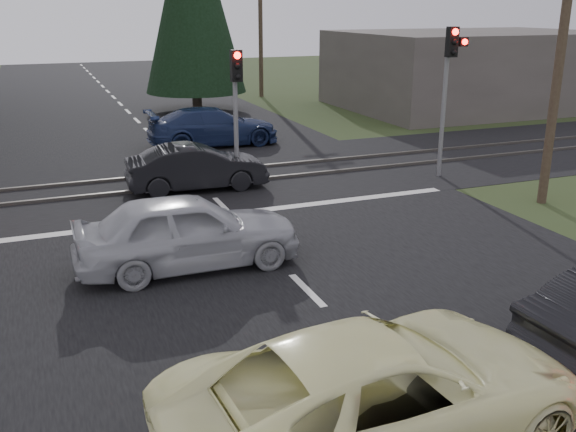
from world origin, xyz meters
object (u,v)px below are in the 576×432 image
utility_pole_near (564,29)px  silver_car (188,231)px  dark_car_far (197,168)px  cream_coupe (379,391)px  blue_sedan (213,127)px  traffic_signal_right (450,73)px  traffic_signal_center (236,95)px  utility_pole_far (173,12)px  utility_pole_mid (260,16)px

utility_pole_near → silver_car: bearing=-174.7°
dark_car_far → cream_coupe: bearing=178.8°
cream_coupe → blue_sedan: bearing=-13.0°
utility_pole_near → cream_coupe: bearing=-141.5°
blue_sedan → utility_pole_near: bearing=-148.3°
traffic_signal_right → traffic_signal_center: bearing=169.6°
traffic_signal_center → silver_car: 6.63m
traffic_signal_right → blue_sedan: 9.72m
traffic_signal_center → utility_pole_far: 44.99m
traffic_signal_center → blue_sedan: (0.93, 6.31, -2.06)m
utility_pole_far → cream_coupe: 57.49m
traffic_signal_right → utility_pole_mid: (0.95, 20.53, 1.41)m
utility_pole_near → cream_coupe: size_ratio=1.63×
utility_pole_near → utility_pole_far: (0.00, 49.00, 0.00)m
traffic_signal_center → cream_coupe: 12.56m
traffic_signal_center → blue_sedan: size_ratio=0.79×
silver_car → blue_sedan: silver_car is taller
cream_coupe → dark_car_far: (0.75, 12.45, -0.09)m
utility_pole_mid → dark_car_far: 21.40m
utility_pole_mid → cream_coupe: size_ratio=1.63×
cream_coupe → blue_sedan: 18.77m
traffic_signal_right → dark_car_far: (-7.78, 1.42, -2.63)m
utility_pole_mid → traffic_signal_center: bearing=-111.2°
traffic_signal_center → dark_car_far: 2.47m
utility_pole_far → cream_coupe: (-9.49, -56.56, -3.96)m
utility_pole_near → utility_pole_far: size_ratio=1.00×
utility_pole_far → cream_coupe: bearing=-99.5°
utility_pole_near → blue_sedan: bearing=120.9°
silver_car → blue_sedan: 12.53m
utility_pole_far → silver_car: (-10.36, -49.96, -3.93)m
utility_pole_far → dark_car_far: 45.15m
utility_pole_far → traffic_signal_center: bearing=-99.6°
dark_car_far → blue_sedan: bearing=-17.3°
silver_car → dark_car_far: silver_car is taller
utility_pole_near → utility_pole_mid: same height
utility_pole_mid → dark_car_far: (-8.74, -19.11, -4.04)m
traffic_signal_right → utility_pole_near: bearing=-74.7°
cream_coupe → utility_pole_far: bearing=-13.6°
utility_pole_mid → dark_car_far: size_ratio=2.17×
blue_sedan → utility_pole_far: bearing=-9.0°
utility_pole_mid → blue_sedan: size_ratio=1.74×
cream_coupe → silver_car: bearing=3.4°
traffic_signal_right → dark_car_far: size_ratio=1.13×
traffic_signal_right → utility_pole_near: utility_pole_near is taller
traffic_signal_right → utility_pole_mid: bearing=87.3°
traffic_signal_center → silver_car: bearing=-116.9°
utility_pole_near → cream_coupe: 12.76m
dark_car_far → traffic_signal_center: bearing=-97.6°
traffic_signal_center → utility_pole_far: size_ratio=0.46×
utility_pole_near → dark_car_far: utility_pole_near is taller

